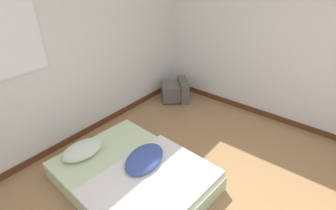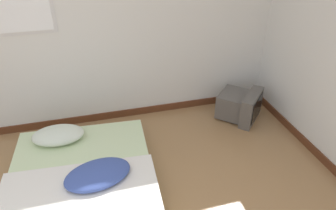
% 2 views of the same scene
% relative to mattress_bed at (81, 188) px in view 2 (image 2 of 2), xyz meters
% --- Properties ---
extents(wall_back, '(7.74, 0.08, 2.60)m').
position_rel_mattress_bed_xyz_m(wall_back, '(-0.24, 1.31, 1.16)').
color(wall_back, silver).
rests_on(wall_back, ground_plane).
extents(mattress_bed, '(1.42, 1.82, 0.35)m').
position_rel_mattress_bed_xyz_m(mattress_bed, '(0.00, 0.00, 0.00)').
color(mattress_bed, beige).
rests_on(mattress_bed, ground_plane).
extents(crt_tv, '(0.65, 0.65, 0.37)m').
position_rel_mattress_bed_xyz_m(crt_tv, '(1.97, 0.87, 0.04)').
color(crt_tv, '#56514C').
rests_on(crt_tv, ground_plane).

